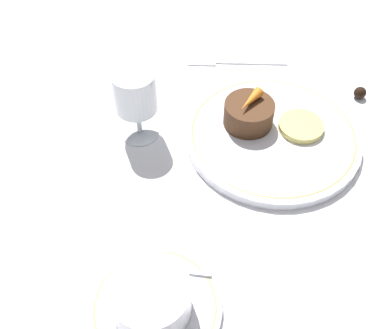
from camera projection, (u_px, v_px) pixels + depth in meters
ground_plane at (258, 143)px, 0.69m from camera, size 3.00×3.00×0.00m
dinner_plate at (272, 135)px, 0.69m from camera, size 0.27×0.27×0.01m
saucer at (155, 307)px, 0.51m from camera, size 0.15×0.15×0.01m
coffee_cup at (151, 297)px, 0.49m from camera, size 0.12×0.09×0.05m
spoon at (157, 268)px, 0.54m from camera, size 0.04×0.11×0.00m
wine_glass at (135, 96)px, 0.65m from camera, size 0.06×0.06×0.11m
fork at (226, 62)px, 0.82m from camera, size 0.04×0.18×0.01m
dessert_cake at (249, 114)px, 0.68m from camera, size 0.08×0.08×0.04m
carrot_garnish at (250, 100)px, 0.66m from camera, size 0.05×0.05×0.02m
pineapple_slice at (301, 126)px, 0.69m from camera, size 0.07×0.07×0.01m
chocolate_truffle at (360, 93)px, 0.75m from camera, size 0.02×0.02×0.02m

